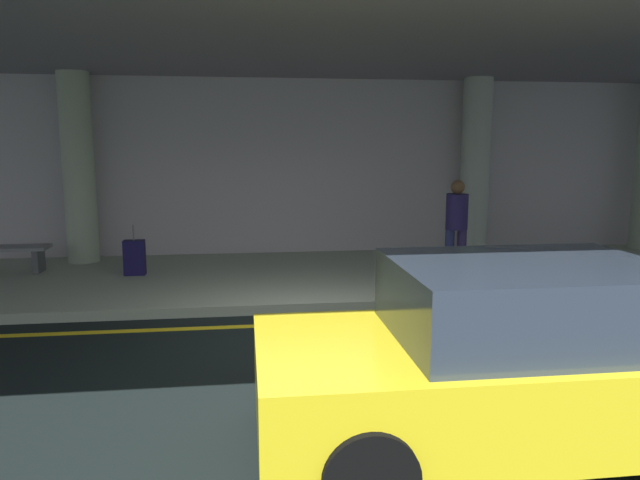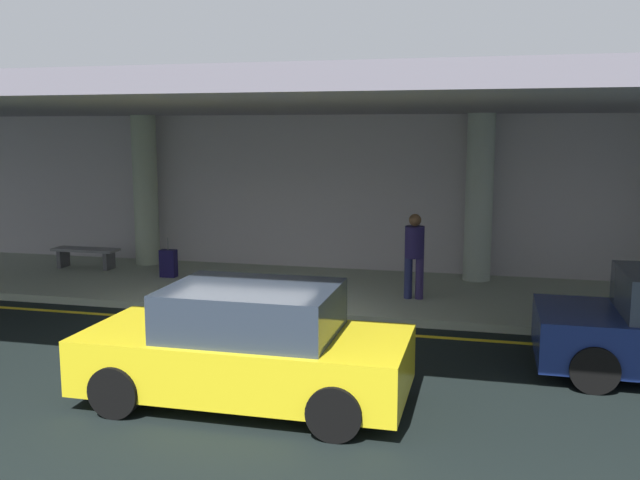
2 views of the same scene
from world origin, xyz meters
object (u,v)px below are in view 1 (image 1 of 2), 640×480
(support_column_far_left, at_px, (79,169))
(support_column_left_mid, at_px, (475,167))
(car_yellow_taxi, at_px, (515,359))
(traveler_with_luggage, at_px, (457,221))
(bench_metal, at_px, (2,254))
(suitcase_upright_primary, at_px, (135,257))

(support_column_far_left, xyz_separation_m, support_column_left_mid, (8.00, 0.00, 0.00))
(car_yellow_taxi, bearing_deg, traveler_with_luggage, -103.59)
(support_column_far_left, distance_m, traveler_with_luggage, 7.21)
(car_yellow_taxi, height_order, traveler_with_luggage, traveler_with_luggage)
(support_column_far_left, distance_m, car_yellow_taxi, 9.31)
(bench_metal, bearing_deg, car_yellow_taxi, -45.68)
(traveler_with_luggage, height_order, suitcase_upright_primary, traveler_with_luggage)
(suitcase_upright_primary, height_order, bench_metal, suitcase_upright_primary)
(bench_metal, bearing_deg, support_column_far_left, 37.17)
(support_column_left_mid, distance_m, suitcase_upright_primary, 7.08)
(car_yellow_taxi, bearing_deg, support_column_far_left, -52.73)
(support_column_left_mid, relative_size, bench_metal, 2.28)
(support_column_left_mid, distance_m, car_yellow_taxi, 8.10)
(support_column_left_mid, distance_m, traveler_with_luggage, 2.57)
(car_yellow_taxi, xyz_separation_m, traveler_with_luggage, (1.52, 5.42, 0.40))
(support_column_left_mid, relative_size, car_yellow_taxi, 0.89)
(car_yellow_taxi, xyz_separation_m, bench_metal, (-6.49, 6.65, -0.21))
(support_column_far_left, bearing_deg, traveler_with_luggage, -17.26)
(suitcase_upright_primary, relative_size, bench_metal, 0.56)
(support_column_far_left, height_order, car_yellow_taxi, support_column_far_left)
(traveler_with_luggage, bearing_deg, support_column_left_mid, 2.91)
(support_column_left_mid, xyz_separation_m, bench_metal, (-9.17, -0.89, -1.47))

